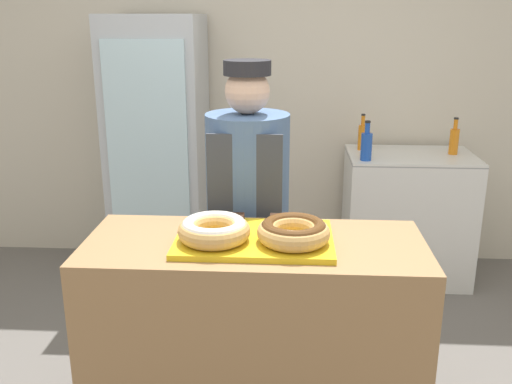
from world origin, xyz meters
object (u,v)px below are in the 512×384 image
at_px(bottle_orange, 362,136).
at_px(brownie_back_right, 278,219).
at_px(donut_light_glaze, 214,229).
at_px(baker_person, 248,219).
at_px(donut_chocolate_glaze, 294,231).
at_px(beverage_fridge, 159,150).
at_px(bottle_orange_b, 454,140).
at_px(brownie_back_left, 236,218).
at_px(chest_freezer, 406,216).
at_px(bottle_blue, 366,145).
at_px(serving_tray, 255,239).

bearing_deg(bottle_orange, brownie_back_right, -107.96).
bearing_deg(donut_light_glaze, baker_person, 81.78).
distance_m(donut_chocolate_glaze, beverage_fridge, 2.04).
distance_m(donut_chocolate_glaze, bottle_orange_b, 2.14).
distance_m(brownie_back_left, brownie_back_right, 0.18).
height_order(donut_chocolate_glaze, baker_person, baker_person).
bearing_deg(beverage_fridge, brownie_back_left, -66.33).
distance_m(chest_freezer, bottle_blue, 0.68).
bearing_deg(brownie_back_right, donut_light_glaze, -138.91).
height_order(beverage_fridge, bottle_orange, beverage_fridge).
bearing_deg(beverage_fridge, bottle_blue, -7.44).
distance_m(baker_person, bottle_blue, 1.25).
relative_size(donut_light_glaze, baker_person, 0.18).
xyz_separation_m(beverage_fridge, bottle_blue, (1.43, -0.19, 0.10)).
xyz_separation_m(beverage_fridge, chest_freezer, (1.77, 0.01, -0.46)).
xyz_separation_m(donut_chocolate_glaze, bottle_orange, (0.49, 1.93, -0.01)).
bearing_deg(chest_freezer, brownie_back_right, -119.01).
height_order(serving_tray, chest_freezer, serving_tray).
bearing_deg(brownie_back_left, bottle_orange_b, 50.06).
bearing_deg(beverage_fridge, baker_person, -59.09).
height_order(serving_tray, brownie_back_left, brownie_back_left).
bearing_deg(brownie_back_left, bottle_blue, 62.51).
bearing_deg(donut_light_glaze, bottle_blue, 63.86).
bearing_deg(donut_light_glaze, bottle_orange, 67.41).
xyz_separation_m(bottle_orange, bottle_blue, (-0.01, -0.31, 0.00)).
bearing_deg(bottle_orange, bottle_orange_b, -9.17).
relative_size(serving_tray, donut_chocolate_glaze, 2.20).
bearing_deg(chest_freezer, bottle_orange, 160.24).
bearing_deg(donut_light_glaze, brownie_back_right, 41.09).
xyz_separation_m(beverage_fridge, bottle_orange, (1.44, 0.13, 0.09)).
bearing_deg(brownie_back_right, chest_freezer, 60.99).
relative_size(baker_person, beverage_fridge, 0.89).
distance_m(serving_tray, brownie_back_right, 0.19).
distance_m(brownie_back_left, chest_freezer, 2.00).
bearing_deg(chest_freezer, bottle_blue, -150.30).
distance_m(beverage_fridge, chest_freezer, 1.83).
relative_size(baker_person, bottle_blue, 6.20).
relative_size(donut_light_glaze, donut_chocolate_glaze, 1.00).
relative_size(donut_chocolate_glaze, baker_person, 0.18).
distance_m(serving_tray, bottle_blue, 1.69).
height_order(beverage_fridge, bottle_blue, beverage_fridge).
distance_m(brownie_back_left, bottle_orange_b, 2.11).
height_order(chest_freezer, bottle_orange, bottle_orange).
distance_m(donut_chocolate_glaze, brownie_back_right, 0.23).
relative_size(donut_chocolate_glaze, brownie_back_left, 4.03).
height_order(donut_light_glaze, bottle_blue, bottle_blue).
distance_m(donut_chocolate_glaze, brownie_back_left, 0.33).
height_order(beverage_fridge, bottle_orange_b, beverage_fridge).
bearing_deg(serving_tray, bottle_blue, 67.80).
bearing_deg(donut_chocolate_glaze, bottle_orange, 75.73).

